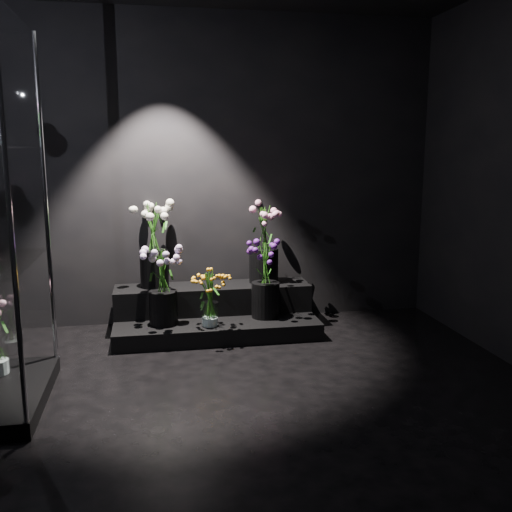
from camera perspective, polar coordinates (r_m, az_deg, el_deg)
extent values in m
plane|color=black|center=(3.67, 0.55, -15.23)|extent=(4.00, 4.00, 0.00)
plane|color=black|center=(5.28, -3.59, 8.48)|extent=(4.00, 0.00, 4.00)
plane|color=black|center=(1.40, 16.35, 1.84)|extent=(4.00, 0.00, 4.00)
cube|color=black|center=(5.07, -4.05, -6.91)|extent=(1.75, 0.78, 0.15)
cube|color=black|center=(5.20, -4.32, -4.22)|extent=(1.75, 0.39, 0.24)
cylinder|color=white|center=(4.78, -4.63, -5.81)|extent=(0.14, 0.14, 0.21)
cylinder|color=black|center=(4.87, -9.24, -5.12)|extent=(0.24, 0.24, 0.29)
cylinder|color=black|center=(5.00, 0.96, -4.39)|extent=(0.25, 0.25, 0.31)
cylinder|color=black|center=(5.14, -10.13, -1.24)|extent=(0.25, 0.25, 0.33)
cylinder|color=black|center=(5.24, 0.78, -0.94)|extent=(0.27, 0.27, 0.31)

